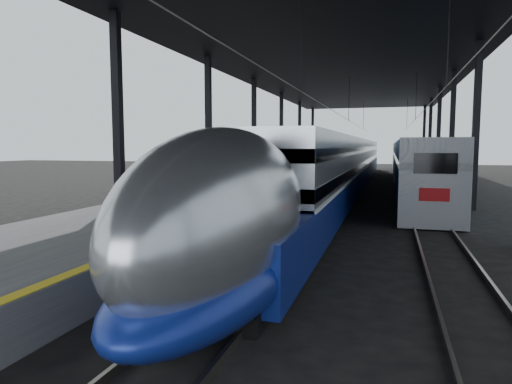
% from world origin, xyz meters
% --- Properties ---
extents(ground, '(160.00, 160.00, 0.00)m').
position_xyz_m(ground, '(0.00, 0.00, 0.00)').
color(ground, black).
rests_on(ground, ground).
extents(platform, '(6.00, 80.00, 1.00)m').
position_xyz_m(platform, '(-3.50, 20.00, 0.50)').
color(platform, '#4C4C4F').
rests_on(platform, ground).
extents(yellow_strip, '(0.30, 80.00, 0.01)m').
position_xyz_m(yellow_strip, '(-0.70, 20.00, 1.00)').
color(yellow_strip, gold).
rests_on(yellow_strip, platform).
extents(rails, '(6.52, 80.00, 0.16)m').
position_xyz_m(rails, '(4.50, 20.00, 0.08)').
color(rails, slate).
rests_on(rails, ground).
extents(canopy, '(18.00, 75.00, 9.47)m').
position_xyz_m(canopy, '(1.90, 20.00, 9.12)').
color(canopy, black).
rests_on(canopy, ground).
extents(tgv_train, '(2.80, 65.20, 4.01)m').
position_xyz_m(tgv_train, '(2.00, 24.41, 1.88)').
color(tgv_train, '#ACAEB3').
rests_on(tgv_train, ground).
extents(second_train, '(2.79, 56.05, 3.84)m').
position_xyz_m(second_train, '(7.00, 35.05, 1.95)').
color(second_train, navy).
rests_on(second_train, ground).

